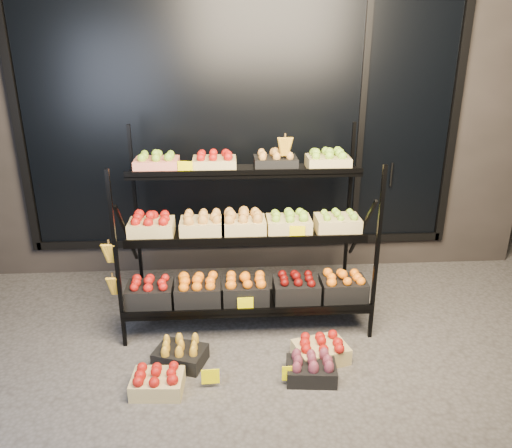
{
  "coord_description": "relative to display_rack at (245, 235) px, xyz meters",
  "views": [
    {
      "loc": [
        -0.17,
        -3.38,
        2.4
      ],
      "look_at": [
        0.08,
        0.55,
        0.91
      ],
      "focal_mm": 35.0,
      "sensor_mm": 36.0,
      "label": 1
    }
  ],
  "objects": [
    {
      "name": "floor_crate_left",
      "position": [
        -0.67,
        -1.01,
        -0.7
      ],
      "size": [
        0.38,
        0.29,
        0.19
      ],
      "rotation": [
        0.0,
        0.0,
        -0.07
      ],
      "color": "#D0BC78",
      "rests_on": "ground"
    },
    {
      "name": "floor_crate_midleft",
      "position": [
        -0.53,
        -0.69,
        -0.7
      ],
      "size": [
        0.45,
        0.39,
        0.19
      ],
      "rotation": [
        0.0,
        0.0,
        -0.35
      ],
      "color": "black",
      "rests_on": "ground"
    },
    {
      "name": "floor_crate_midright",
      "position": [
        0.56,
        -0.71,
        -0.69
      ],
      "size": [
        0.46,
        0.38,
        0.2
      ],
      "rotation": [
        0.0,
        0.0,
        0.26
      ],
      "color": "#D0BC78",
      "rests_on": "ground"
    },
    {
      "name": "floor_crate_right",
      "position": [
        0.45,
        -0.94,
        -0.7
      ],
      "size": [
        0.39,
        0.3,
        0.19
      ],
      "rotation": [
        0.0,
        0.0,
        -0.09
      ],
      "color": "black",
      "rests_on": "ground"
    },
    {
      "name": "display_rack",
      "position": [
        0.0,
        0.0,
        0.0
      ],
      "size": [
        2.18,
        1.02,
        1.7
      ],
      "color": "black",
      "rests_on": "ground"
    },
    {
      "name": "tag_floor_a",
      "position": [
        -0.29,
        -1.0,
        -0.73
      ],
      "size": [
        0.13,
        0.01,
        0.12
      ],
      "primitive_type": "cube",
      "color": "#FFEE00",
      "rests_on": "ground"
    },
    {
      "name": "building",
      "position": [
        0.02,
        1.99,
        0.96
      ],
      "size": [
        6.0,
        2.08,
        3.5
      ],
      "color": "#2D2826",
      "rests_on": "ground"
    },
    {
      "name": "tag_floor_b",
      "position": [
        0.29,
        -1.0,
        -0.73
      ],
      "size": [
        0.13,
        0.01,
        0.12
      ],
      "primitive_type": "cube",
      "color": "#FFEE00",
      "rests_on": "ground"
    },
    {
      "name": "ground",
      "position": [
        0.02,
        -0.6,
        -0.79
      ],
      "size": [
        24.0,
        24.0,
        0.0
      ],
      "primitive_type": "plane",
      "color": "#514F4C",
      "rests_on": "ground"
    }
  ]
}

